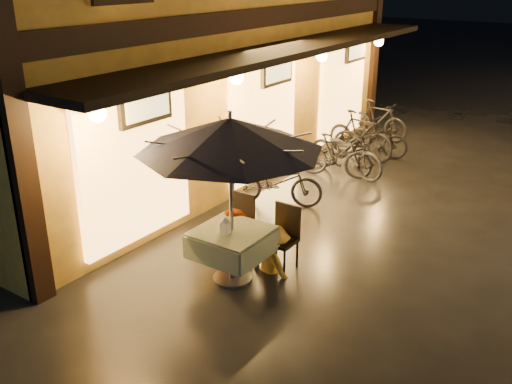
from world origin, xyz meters
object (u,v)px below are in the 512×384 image
Objects in this scene: bicycle_0 at (276,182)px; cafe_table at (232,242)px; person_orange at (233,210)px; person_yellow at (273,227)px; table_lantern at (225,224)px; patio_umbrella at (230,135)px.

cafe_table is at bearing 178.40° from bicycle_0.
cafe_table is at bearing 137.69° from person_orange.
person_orange reaches higher than cafe_table.
person_yellow is (0.67, 0.06, -0.13)m from person_orange.
person_yellow reaches higher than bicycle_0.
table_lantern is 0.15× the size of person_orange.
cafe_table is 0.57× the size of bicycle_0.
person_yellow is (0.32, 0.71, -0.23)m from table_lantern.
table_lantern is 0.81m from person_yellow.
cafe_table is 3.96× the size of table_lantern.
patio_umbrella is 1.60m from person_yellow.
cafe_table is 1.56m from patio_umbrella.
table_lantern is at bearing -90.00° from patio_umbrella.
person_orange is 2.29m from bicycle_0.
person_orange is at bearing 174.43° from bicycle_0.
table_lantern is 0.14× the size of bicycle_0.
bicycle_0 is (-0.97, 2.83, -0.46)m from table_lantern.
patio_umbrella is at bearing 74.14° from person_yellow.
patio_umbrella is (0.00, -0.00, 1.56)m from cafe_table.
cafe_table is 2.86m from bicycle_0.
person_orange is at bearing 124.53° from patio_umbrella.
patio_umbrella is at bearing 178.40° from bicycle_0.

